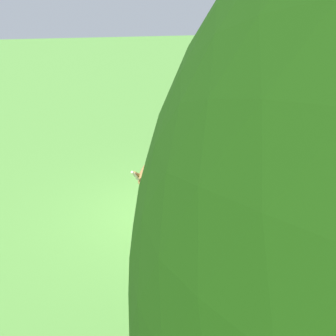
{
  "coord_description": "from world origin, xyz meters",
  "views": [
    {
      "loc": [
        2.05,
        9.17,
        4.94
      ],
      "look_at": [
        0.51,
        0.08,
        1.22
      ],
      "focal_mm": 53.28,
      "sensor_mm": 36.0,
      "label": 1
    }
  ],
  "objects_px": {
    "dog": "(151,170)",
    "frisbee_held": "(184,188)",
    "person": "(181,177)",
    "frisbee_flying": "(164,142)"
  },
  "relations": [
    {
      "from": "frisbee_flying",
      "to": "frisbee_held",
      "type": "xyz_separation_m",
      "value": [
        -0.57,
        -0.8,
        -1.34
      ]
    },
    {
      "from": "person",
      "to": "frisbee_held",
      "type": "relative_size",
      "value": 4.77
    },
    {
      "from": "frisbee_flying",
      "to": "frisbee_held",
      "type": "height_order",
      "value": "frisbee_flying"
    },
    {
      "from": "person",
      "to": "dog",
      "type": "relative_size",
      "value": 1.57
    },
    {
      "from": "dog",
      "to": "frisbee_held",
      "type": "height_order",
      "value": "dog"
    },
    {
      "from": "frisbee_flying",
      "to": "frisbee_held",
      "type": "distance_m",
      "value": 1.67
    },
    {
      "from": "dog",
      "to": "frisbee_held",
      "type": "relative_size",
      "value": 3.03
    },
    {
      "from": "person",
      "to": "frisbee_flying",
      "type": "height_order",
      "value": "frisbee_flying"
    },
    {
      "from": "person",
      "to": "frisbee_held",
      "type": "xyz_separation_m",
      "value": [
        -0.01,
        0.39,
        -0.09
      ]
    },
    {
      "from": "dog",
      "to": "person",
      "type": "bearing_deg",
      "value": 15.32
    }
  ]
}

